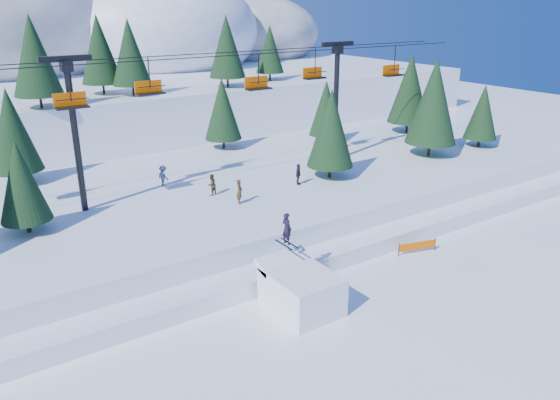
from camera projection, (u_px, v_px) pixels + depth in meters
ground at (359, 320)px, 28.98m from camera, size 160.00×160.00×0.00m
mid_shelf at (204, 201)px, 42.54m from camera, size 70.00×22.00×2.50m
berm at (275, 256)px, 35.01m from camera, size 70.00×6.00×1.10m
jump_kicker at (300, 289)px, 29.71m from camera, size 3.21×4.41×5.14m
chairlift at (219, 96)px, 40.70m from camera, size 46.00×3.21×10.28m
conifer_stand at (206, 128)px, 41.54m from camera, size 60.06×17.09×9.30m
distant_skiers at (190, 184)px, 39.95m from camera, size 33.99×8.70×1.81m
banner_near at (417, 246)px, 36.50m from camera, size 2.76×0.79×0.90m
banner_far at (412, 224)px, 40.02m from camera, size 2.73×0.92×0.90m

